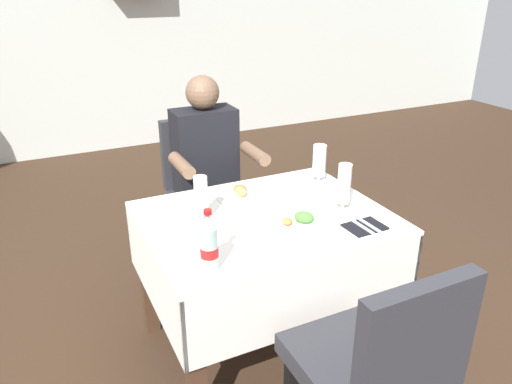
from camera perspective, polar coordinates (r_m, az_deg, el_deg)
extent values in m
plane|color=#382619|center=(2.53, 1.41, -20.21)|extent=(11.00, 11.00, 0.00)
cube|color=silver|center=(5.51, -18.04, 19.64)|extent=(11.00, 0.12, 2.93)
cube|color=white|center=(2.27, 1.10, -2.99)|extent=(1.11, 0.87, 0.02)
cube|color=white|center=(2.04, 6.61, -12.13)|extent=(1.11, 0.02, 0.32)
cube|color=white|center=(2.69, -3.04, -2.54)|extent=(1.11, 0.02, 0.32)
cube|color=white|center=(2.20, -11.91, -9.69)|extent=(0.02, 0.87, 0.32)
cube|color=white|center=(2.61, 11.81, -3.93)|extent=(0.02, 0.87, 0.32)
cube|color=#472D1E|center=(2.04, -7.05, -19.50)|extent=(0.07, 0.07, 0.72)
cube|color=#472D1E|center=(2.45, 15.78, -12.01)|extent=(0.07, 0.07, 0.72)
cube|color=#472D1E|center=(2.62, -12.56, -8.98)|extent=(0.07, 0.07, 0.72)
cube|color=#472D1E|center=(2.95, 6.31, -4.61)|extent=(0.07, 0.07, 0.72)
cube|color=#2D2D33|center=(2.98, -5.32, -1.46)|extent=(0.44, 0.44, 0.08)
cube|color=#2D2D33|center=(3.11, -7.16, 4.66)|extent=(0.42, 0.06, 0.44)
cube|color=black|center=(2.92, -7.07, -8.07)|extent=(0.04, 0.04, 0.45)
cube|color=black|center=(3.03, -0.95, -6.65)|extent=(0.04, 0.04, 0.45)
cube|color=black|center=(3.20, -9.09, -5.14)|extent=(0.04, 0.04, 0.45)
cube|color=black|center=(3.30, -3.45, -3.95)|extent=(0.04, 0.04, 0.45)
cube|color=#2D2D33|center=(1.90, 11.70, -18.71)|extent=(0.44, 0.44, 0.08)
cube|color=#2D2D33|center=(1.59, 18.09, -16.82)|extent=(0.42, 0.06, 0.44)
cube|color=black|center=(2.25, 12.07, -19.72)|extent=(0.04, 0.04, 0.45)
cylinder|color=#282D42|center=(2.92, -5.28, -8.01)|extent=(0.10, 0.10, 0.45)
cylinder|color=#282D42|center=(2.97, -2.37, -7.33)|extent=(0.10, 0.10, 0.45)
cube|color=#282D42|center=(2.94, -5.16, -1.42)|extent=(0.34, 0.36, 0.12)
cube|color=black|center=(2.89, -5.95, 4.75)|extent=(0.36, 0.20, 0.50)
sphere|color=brown|center=(2.80, -6.25, 11.44)|extent=(0.19, 0.19, 0.19)
cylinder|color=brown|center=(2.62, -8.64, 3.11)|extent=(0.07, 0.26, 0.07)
cylinder|color=brown|center=(2.76, -0.11, 4.50)|extent=(0.07, 0.26, 0.07)
cylinder|color=white|center=(2.18, 4.09, -3.81)|extent=(0.25, 0.25, 0.01)
ellipsoid|color=#B77A38|center=(2.16, 3.67, -3.43)|extent=(0.07, 0.07, 0.03)
ellipsoid|color=#4C8E38|center=(2.18, 5.61, -2.92)|extent=(0.11, 0.11, 0.05)
cylinder|color=white|center=(2.44, -2.01, -0.55)|extent=(0.22, 0.22, 0.01)
ellipsoid|color=gold|center=(2.43, -1.78, 0.06)|extent=(0.06, 0.08, 0.05)
ellipsoid|color=#99602D|center=(2.47, -1.89, 0.38)|extent=(0.08, 0.07, 0.04)
cylinder|color=white|center=(2.24, -6.29, -3.18)|extent=(0.07, 0.07, 0.01)
cylinder|color=white|center=(2.23, -6.31, -2.77)|extent=(0.02, 0.02, 0.03)
cylinder|color=white|center=(2.19, -6.43, -0.35)|extent=(0.06, 0.06, 0.18)
cylinder|color=gold|center=(2.19, -6.41, -0.69)|extent=(0.06, 0.06, 0.15)
cylinder|color=white|center=(2.37, 10.00, -1.85)|extent=(0.07, 0.07, 0.01)
cylinder|color=white|center=(2.36, 10.03, -1.46)|extent=(0.02, 0.02, 0.03)
cylinder|color=white|center=(2.32, 10.22, 1.00)|extent=(0.06, 0.06, 0.19)
cylinder|color=#C68928|center=(2.34, 10.13, -0.21)|extent=(0.06, 0.06, 0.08)
cylinder|color=white|center=(2.67, 7.25, 1.34)|extent=(0.07, 0.07, 0.01)
cylinder|color=white|center=(2.66, 7.27, 1.69)|extent=(0.02, 0.02, 0.03)
cylinder|color=white|center=(2.63, 7.38, 3.69)|extent=(0.07, 0.07, 0.17)
cylinder|color=black|center=(2.64, 7.34, 2.90)|extent=(0.07, 0.07, 0.09)
cylinder|color=silver|center=(1.83, -5.46, -6.67)|extent=(0.07, 0.07, 0.18)
cylinder|color=red|center=(1.83, -5.45, -6.91)|extent=(0.07, 0.07, 0.04)
cone|color=silver|center=(1.77, -5.61, -3.38)|extent=(0.06, 0.06, 0.05)
cylinder|color=red|center=(1.75, -5.66, -2.32)|extent=(0.03, 0.03, 0.02)
cube|color=black|center=(2.21, 12.53, -3.96)|extent=(0.17, 0.14, 0.01)
cube|color=silver|center=(2.20, 12.19, -3.90)|extent=(0.02, 0.19, 0.01)
cube|color=silver|center=(2.22, 12.91, -3.69)|extent=(0.02, 0.19, 0.01)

